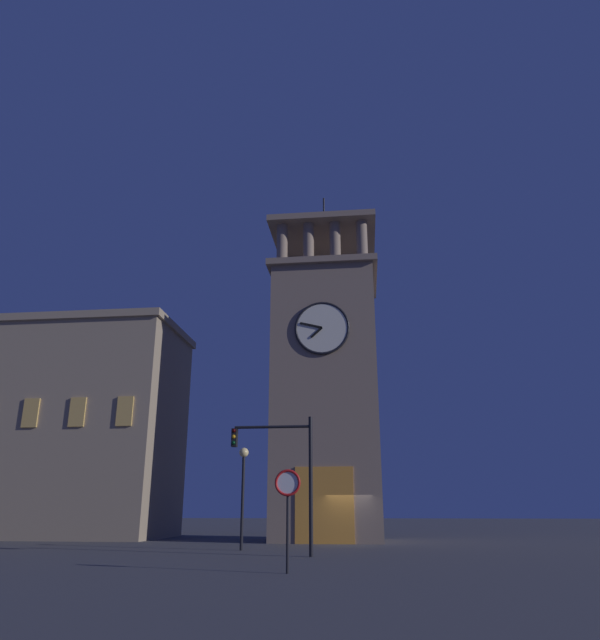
{
  "coord_description": "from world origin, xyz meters",
  "views": [
    {
      "loc": [
        -0.97,
        32.67,
        1.73
      ],
      "look_at": [
        3.03,
        -3.24,
        13.64
      ],
      "focal_mm": 32.41,
      "sensor_mm": 36.0,
      "label": 1
    }
  ],
  "objects_px": {
    "adjacent_wing_building": "(41,429)",
    "no_horn_sign": "(288,491)",
    "clocktower": "(326,392)",
    "street_lamp": "(243,476)",
    "traffic_signal_near": "(284,461)"
  },
  "relations": [
    {
      "from": "no_horn_sign",
      "to": "clocktower",
      "type": "bearing_deg",
      "value": -90.05
    },
    {
      "from": "adjacent_wing_building",
      "to": "traffic_signal_near",
      "type": "xyz_separation_m",
      "value": [
        -18.74,
        13.71,
        -3.42
      ]
    },
    {
      "from": "traffic_signal_near",
      "to": "no_horn_sign",
      "type": "distance_m",
      "value": 6.51
    },
    {
      "from": "traffic_signal_near",
      "to": "no_horn_sign",
      "type": "xyz_separation_m",
      "value": [
        -1.0,
        6.29,
        -1.35
      ]
    },
    {
      "from": "traffic_signal_near",
      "to": "street_lamp",
      "type": "distance_m",
      "value": 4.15
    },
    {
      "from": "clocktower",
      "to": "traffic_signal_near",
      "type": "distance_m",
      "value": 13.03
    },
    {
      "from": "street_lamp",
      "to": "no_horn_sign",
      "type": "distance_m",
      "value": 10.28
    },
    {
      "from": "clocktower",
      "to": "no_horn_sign",
      "type": "relative_size",
      "value": 7.84
    },
    {
      "from": "adjacent_wing_building",
      "to": "no_horn_sign",
      "type": "bearing_deg",
      "value": 134.62
    },
    {
      "from": "street_lamp",
      "to": "no_horn_sign",
      "type": "bearing_deg",
      "value": 109.24
    },
    {
      "from": "clocktower",
      "to": "adjacent_wing_building",
      "type": "relative_size",
      "value": 1.22
    },
    {
      "from": "clocktower",
      "to": "street_lamp",
      "type": "bearing_deg",
      "value": 68.34
    },
    {
      "from": "traffic_signal_near",
      "to": "street_lamp",
      "type": "bearing_deg",
      "value": -54.88
    },
    {
      "from": "adjacent_wing_building",
      "to": "no_horn_sign",
      "type": "xyz_separation_m",
      "value": [
        -19.73,
        20.0,
        -4.77
      ]
    },
    {
      "from": "traffic_signal_near",
      "to": "no_horn_sign",
      "type": "bearing_deg",
      "value": 99.0
    }
  ]
}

